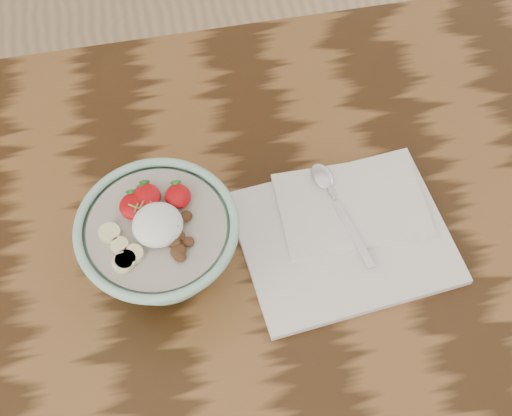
# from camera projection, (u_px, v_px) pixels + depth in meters

# --- Properties ---
(table) EXTENTS (1.60, 0.90, 0.75)m
(table) POSITION_uv_depth(u_px,v_px,m) (286.00, 291.00, 1.05)
(table) COLOR #351F0D
(table) RESTS_ON ground
(breakfast_bowl) EXTENTS (0.20, 0.20, 0.14)m
(breakfast_bowl) POSITION_uv_depth(u_px,v_px,m) (160.00, 243.00, 0.90)
(breakfast_bowl) COLOR #93C6AB
(breakfast_bowl) RESTS_ON table
(napkin) EXTENTS (0.30, 0.25, 0.02)m
(napkin) POSITION_uv_depth(u_px,v_px,m) (346.00, 230.00, 0.98)
(napkin) COLOR white
(napkin) RESTS_ON table
(spoon) EXTENTS (0.06, 0.18, 0.01)m
(spoon) POSITION_uv_depth(u_px,v_px,m) (329.00, 190.00, 1.00)
(spoon) COLOR silver
(spoon) RESTS_ON napkin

